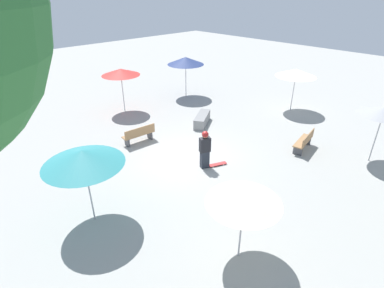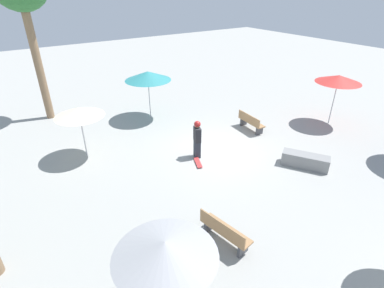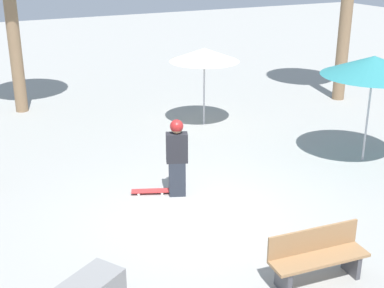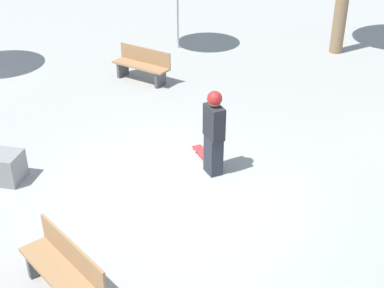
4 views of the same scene
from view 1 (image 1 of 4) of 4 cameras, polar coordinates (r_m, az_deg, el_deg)
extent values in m
plane|color=#9E9E99|center=(13.25, -0.66, -2.70)|extent=(60.00, 60.00, 0.00)
cube|color=#282D38|center=(12.44, 2.42, -2.93)|extent=(0.35, 0.41, 0.75)
cube|color=#232328|center=(12.10, 2.48, -0.14)|extent=(0.39, 0.50, 0.62)
sphere|color=tan|center=(11.90, 2.52, 1.70)|extent=(0.24, 0.24, 0.24)
sphere|color=maroon|center=(11.89, 2.53, 1.83)|extent=(0.27, 0.27, 0.27)
cube|color=red|center=(12.74, 4.90, -3.83)|extent=(0.49, 0.82, 0.02)
cylinder|color=silver|center=(12.93, 5.71, -3.56)|extent=(0.05, 0.06, 0.05)
cylinder|color=silver|center=(12.80, 6.06, -3.92)|extent=(0.05, 0.06, 0.05)
cylinder|color=silver|center=(12.73, 3.72, -4.00)|extent=(0.05, 0.06, 0.05)
cylinder|color=silver|center=(12.60, 4.05, -4.38)|extent=(0.05, 0.06, 0.05)
cube|color=gray|center=(16.41, 1.93, 4.69)|extent=(1.42, 1.82, 0.55)
cube|color=#47474C|center=(14.48, -12.24, 0.36)|extent=(0.40, 0.11, 0.40)
cube|color=#47474C|center=(15.00, -8.05, 1.75)|extent=(0.40, 0.11, 0.40)
cube|color=#9E754C|center=(14.63, -10.18, 1.86)|extent=(0.58, 1.63, 0.05)
cube|color=#9E754C|center=(14.37, -9.86, 2.39)|extent=(0.18, 1.60, 0.40)
cube|color=#47474C|center=(14.23, 19.48, -1.21)|extent=(0.40, 0.15, 0.40)
cube|color=#47474C|center=(15.32, 20.94, 0.65)|extent=(0.40, 0.15, 0.40)
cube|color=#9E754C|center=(14.67, 20.38, 0.53)|extent=(0.72, 1.65, 0.05)
cube|color=#9E754C|center=(14.54, 21.27, 1.10)|extent=(0.32, 1.58, 0.40)
cylinder|color=#B7B7BC|center=(18.32, -13.04, 9.67)|extent=(0.05, 0.05, 2.45)
cone|color=red|center=(18.00, -13.45, 13.20)|extent=(2.19, 2.19, 0.37)
cylinder|color=#B7B7BC|center=(14.69, 31.68, 1.32)|extent=(0.05, 0.05, 2.38)
cylinder|color=#B7B7BC|center=(19.01, 18.72, 9.46)|extent=(0.05, 0.05, 2.38)
cone|color=white|center=(18.71, 19.25, 12.71)|extent=(2.35, 2.35, 0.43)
cylinder|color=#B7B7BC|center=(8.38, 9.33, -15.31)|extent=(0.05, 0.05, 2.11)
cone|color=beige|center=(7.74, 9.90, -9.90)|extent=(1.98, 1.98, 0.37)
cylinder|color=#B7B7BC|center=(20.53, -1.18, 12.38)|extent=(0.05, 0.05, 2.49)
cone|color=navy|center=(20.25, -1.22, 15.58)|extent=(2.40, 2.40, 0.48)
cylinder|color=#B7B7BC|center=(9.84, -19.01, -8.13)|extent=(0.05, 0.05, 2.41)
cone|color=teal|center=(9.25, -20.08, -2.40)|extent=(2.40, 2.40, 0.46)
camera|label=2|loc=(16.83, 46.13, 19.59)|focal=28.00mm
camera|label=3|loc=(20.55, -8.66, 22.73)|focal=50.00mm
camera|label=4|loc=(14.01, -36.87, 17.14)|focal=50.00mm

